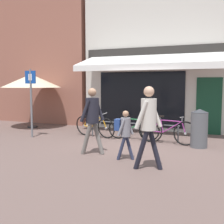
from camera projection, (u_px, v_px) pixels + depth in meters
The scene contains 13 objects.
ground_plane at pixel (127, 146), 8.48m from camera, with size 160.00×160.00×0.00m, color brown.
shop_front at pixel (167, 60), 12.25m from camera, with size 6.40×4.60×5.80m.
neighbour_building at pixel (46, 63), 15.36m from camera, with size 6.76×4.00×6.02m.
bike_rack_rail at pixel (133, 126), 9.38m from camera, with size 3.12×0.04×0.57m.
bicycle_orange at pixel (95, 126), 9.86m from camera, with size 1.71×0.65×0.88m.
bicycle_green at pixel (133, 129), 9.37m from camera, with size 1.81×0.52×0.86m.
bicycle_purple at pixel (168, 131), 8.73m from camera, with size 1.82×0.52×0.89m.
pedestrian_adult at pixel (92, 114), 7.37m from camera, with size 0.61×0.55×1.77m.
pedestrian_child at pixel (124, 129), 6.86m from camera, with size 0.47×0.42×1.23m.
pedestrian_second_adult at pixel (149, 118), 6.05m from camera, with size 0.62×0.53×1.83m.
litter_bin at pixel (199, 128), 8.21m from camera, with size 0.50×0.50×1.14m.
parking_sign at pixel (31, 96), 9.70m from camera, with size 0.44×0.07×2.37m.
cafe_parasol at pixel (31, 81), 11.90m from camera, with size 2.48×2.48×2.28m.
Camera 1 is at (2.85, -7.84, 1.86)m, focal length 45.00 mm.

